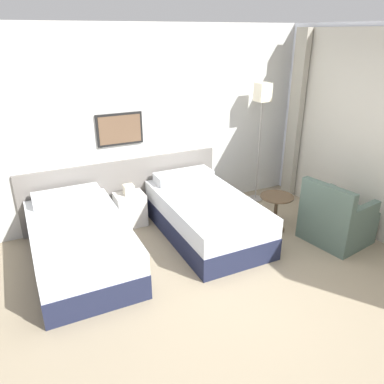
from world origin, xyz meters
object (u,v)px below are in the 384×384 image
Objects in this scene: bed_near_window at (205,215)px; side_table at (276,206)px; nightstand at (130,208)px; floor_lamp at (262,106)px; armchair at (336,221)px; bed_near_door at (80,243)px.

bed_near_window is 0.99m from side_table.
side_table is (1.77, -1.04, 0.12)m from nightstand.
nightstand is 2.50m from floor_lamp.
nightstand is 2.82m from armchair.
armchair is at bearing -47.74° from side_table.
nightstand is 1.18× the size of side_table.
floor_lamp reaches higher than side_table.
bed_near_door is 3.26m from armchair.
nightstand is at bearing 149.45° from side_table.
bed_near_door is 3.30m from floor_lamp.
floor_lamp is 1.58m from side_table.
bed_near_window is 1.72m from armchair.
floor_lamp is 2.19× the size of armchair.
bed_near_window is 1.11m from nightstand.
bed_near_window is at bearing -152.76° from floor_lamp.
armchair reaches higher than bed_near_window.
armchair is (1.47, -0.90, 0.00)m from bed_near_window.
bed_near_door is at bearing -167.28° from floor_lamp.
nightstand is 0.71× the size of armchair.
bed_near_door is at bearing -138.95° from nightstand.
side_table is (2.60, -0.32, 0.08)m from bed_near_door.
armchair is (3.14, -0.90, 0.00)m from bed_near_door.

